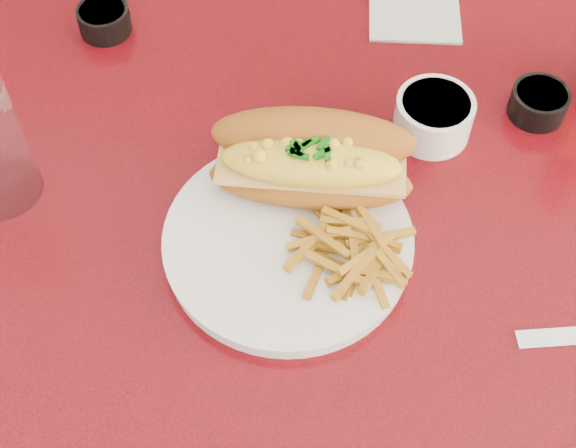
% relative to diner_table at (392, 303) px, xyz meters
% --- Properties ---
extents(diner_table, '(1.23, 0.83, 0.77)m').
position_rel_diner_table_xyz_m(diner_table, '(0.00, 0.00, 0.00)').
color(diner_table, '#B80B19').
rests_on(diner_table, ground).
extents(booth_bench_far, '(1.20, 0.51, 0.90)m').
position_rel_diner_table_xyz_m(booth_bench_far, '(0.00, 0.81, -0.32)').
color(booth_bench_far, '#A4160A').
rests_on(booth_bench_far, ground).
extents(dinner_plate, '(0.30, 0.30, 0.02)m').
position_rel_diner_table_xyz_m(dinner_plate, '(-0.11, -0.05, 0.17)').
color(dinner_plate, white).
rests_on(dinner_plate, diner_table).
extents(mac_hoagie, '(0.21, 0.12, 0.09)m').
position_rel_diner_table_xyz_m(mac_hoagie, '(-0.10, 0.02, 0.22)').
color(mac_hoagie, '#AD611B').
rests_on(mac_hoagie, dinner_plate).
extents(fries_pile, '(0.11, 0.10, 0.03)m').
position_rel_diner_table_xyz_m(fries_pile, '(-0.05, -0.05, 0.19)').
color(fries_pile, gold).
rests_on(fries_pile, dinner_plate).
extents(fork, '(0.02, 0.14, 0.00)m').
position_rel_diner_table_xyz_m(fork, '(-0.07, -0.07, 0.18)').
color(fork, silver).
rests_on(fork, dinner_plate).
extents(gravy_ramekin, '(0.10, 0.10, 0.05)m').
position_rel_diner_table_xyz_m(gravy_ramekin, '(0.01, 0.12, 0.19)').
color(gravy_ramekin, white).
rests_on(gravy_ramekin, diner_table).
extents(sauce_cup_left, '(0.07, 0.07, 0.03)m').
position_rel_diner_table_xyz_m(sauce_cup_left, '(-0.38, 0.21, 0.18)').
color(sauce_cup_left, black).
rests_on(sauce_cup_left, diner_table).
extents(sauce_cup_right, '(0.07, 0.07, 0.03)m').
position_rel_diner_table_xyz_m(sauce_cup_right, '(0.12, 0.17, 0.18)').
color(sauce_cup_right, black).
rests_on(sauce_cup_right, diner_table).
extents(paper_napkin, '(0.12, 0.12, 0.00)m').
position_rel_diner_table_xyz_m(paper_napkin, '(-0.03, 0.31, 0.16)').
color(paper_napkin, silver).
rests_on(paper_napkin, diner_table).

